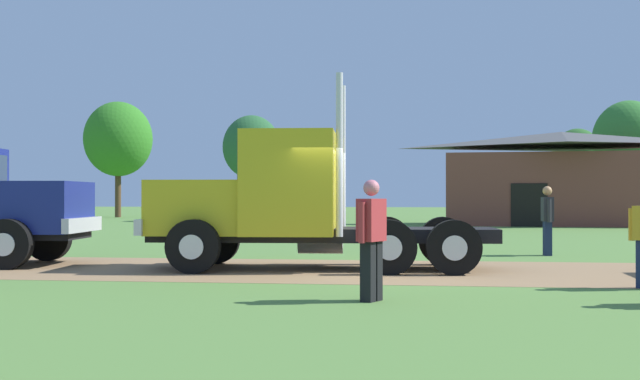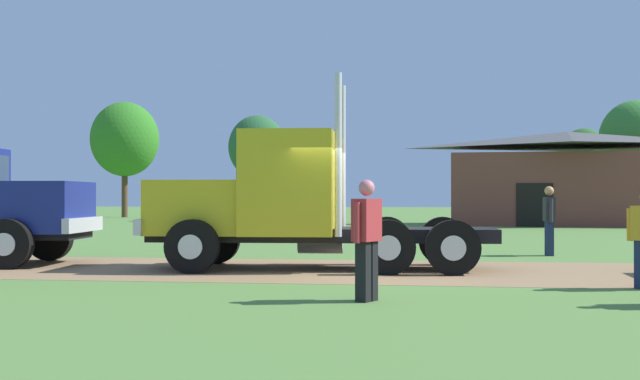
{
  "view_description": "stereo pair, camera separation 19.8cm",
  "coord_description": "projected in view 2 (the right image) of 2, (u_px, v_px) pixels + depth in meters",
  "views": [
    {
      "loc": [
        1.36,
        -16.64,
        1.53
      ],
      "look_at": [
        -1.01,
        1.41,
        1.68
      ],
      "focal_mm": 45.35,
      "sensor_mm": 36.0,
      "label": 1
    },
    {
      "loc": [
        1.55,
        -16.62,
        1.53
      ],
      "look_at": [
        -1.01,
        1.41,
        1.68
      ],
      "focal_mm": 45.35,
      "sensor_mm": 36.0,
      "label": 2
    }
  ],
  "objects": [
    {
      "name": "ground_plane",
      "position": [
        359.0,
        271.0,
        16.66
      ],
      "size": [
        200.0,
        200.0,
        0.0
      ],
      "primitive_type": "plane",
      "color": "#59833B"
    },
    {
      "name": "dirt_track",
      "position": [
        359.0,
        270.0,
        16.66
      ],
      "size": [
        120.0,
        5.38,
        0.01
      ],
      "primitive_type": "cube",
      "color": "#96734E",
      "rests_on": "ground_plane"
    },
    {
      "name": "truck_foreground_white",
      "position": [
        280.0,
        204.0,
        17.13
      ],
      "size": [
        7.47,
        3.11,
        4.01
      ],
      "color": "black",
      "rests_on": "ground_plane"
    },
    {
      "name": "visitor_walking_mid",
      "position": [
        367.0,
        235.0,
        11.79
      ],
      "size": [
        0.43,
        0.6,
        1.78
      ],
      "color": "#B22D33",
      "rests_on": "ground_plane"
    },
    {
      "name": "visitor_far_side",
      "position": [
        549.0,
        218.0,
        20.87
      ],
      "size": [
        0.28,
        0.65,
        1.8
      ],
      "color": "#2D2D33",
      "rests_on": "ground_plane"
    },
    {
      "name": "shed_building",
      "position": [
        567.0,
        180.0,
        43.08
      ],
      "size": [
        12.98,
        7.22,
        5.0
      ],
      "color": "brown",
      "rests_on": "ground_plane"
    },
    {
      "name": "tree_left",
      "position": [
        125.0,
        139.0,
        59.66
      ],
      "size": [
        5.01,
        5.01,
        8.53
      ],
      "color": "#513823",
      "rests_on": "ground_plane"
    },
    {
      "name": "tree_mid",
      "position": [
        257.0,
        148.0,
        50.51
      ],
      "size": [
        3.61,
        3.61,
        6.62
      ],
      "color": "#513823",
      "rests_on": "ground_plane"
    },
    {
      "name": "tree_right",
      "position": [
        584.0,
        156.0,
        53.61
      ],
      "size": [
        3.29,
        3.29,
        6.07
      ],
      "color": "#513823",
      "rests_on": "ground_plane"
    },
    {
      "name": "tree_far_right",
      "position": [
        636.0,
        140.0,
        48.41
      ],
      "size": [
        4.27,
        4.27,
        7.32
      ],
      "color": "#513823",
      "rests_on": "ground_plane"
    }
  ]
}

